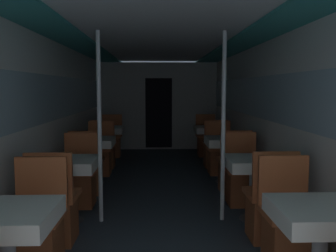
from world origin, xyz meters
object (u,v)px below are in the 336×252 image
Objects in this scene: dining_table_right_1 at (254,167)px; chair_right_far_1 at (242,181)px; chair_right_far_2 at (219,157)px; chair_right_near_2 at (233,172)px; chair_right_far_0 at (289,233)px; support_pole_right_1 at (223,128)px; chair_left_near_1 at (55,213)px; chair_right_far_3 at (206,143)px; dining_table_left_0 at (7,224)px; chair_right_near_1 at (269,211)px; dining_table_right_0 at (321,221)px; chair_right_near_3 at (215,152)px; chair_left_far_1 at (79,183)px; chair_left_near_3 at (104,152)px; chair_left_far_3 at (111,143)px; dining_table_left_3 at (108,132)px; chair_left_near_2 at (87,173)px; dining_table_right_3 at (210,132)px; support_pole_left_1 at (100,128)px; dining_table_left_2 at (94,145)px; dining_table_left_1 at (68,168)px; chair_left_far_0 at (37,236)px; dining_table_right_2 at (226,144)px; chair_left_far_2 at (100,158)px.

chair_right_far_1 is at bearing 90.00° from dining_table_right_1.
chair_right_near_2 is at bearing 90.00° from chair_right_far_2.
support_pole_right_1 reaches higher than chair_right_far_0.
chair_left_near_1 is 5.00m from chair_right_far_3.
dining_table_left_0 is 2.37m from chair_right_near_1.
chair_right_near_3 is at bearing 90.00° from dining_table_right_0.
chair_left_far_1 is 3.05m from chair_right_near_3.
chair_right_near_1 is 1.01m from support_pole_right_1.
chair_right_far_1 is at bearing -90.00° from chair_right_far_0.
chair_left_far_3 is at bearing 90.00° from chair_left_near_3.
dining_table_left_3 is 2.17m from chair_right_near_3.
chair_left_near_3 and chair_right_far_1 have the same top height.
chair_left_near_3 and chair_right_near_3 have the same top height.
chair_left_near_2 reaches higher than dining_table_left_3.
dining_table_right_1 is (2.06, -3.40, 0.00)m from dining_table_left_3.
dining_table_right_3 is at bearing -126.15° from chair_left_far_1.
dining_table_left_0 is 0.78× the size of chair_right_far_1.
chair_right_far_0 is 1.00× the size of chair_right_far_2.
dining_table_left_3 is at bearing 95.92° from support_pole_left_1.
dining_table_left_3 is 1.00× the size of dining_table_right_3.
support_pole_left_1 is at bearing -146.69° from chair_right_near_2.
dining_table_left_3 is at bearing 112.02° from dining_table_right_0.
chair_right_far_3 is (0.00, 0.58, -0.31)m from dining_table_right_3.
chair_left_near_2 reaches higher than dining_table_right_3.
dining_table_left_2 is (-0.35, 1.70, -0.45)m from support_pole_left_1.
chair_right_near_2 is at bearing -47.81° from dining_table_left_3.
chair_left_near_2 and chair_right_near_3 have the same top height.
support_pole_left_1 is 2.95m from chair_right_far_2.
chair_left_far_1 and chair_right_far_2 have the same top height.
chair_left_near_1 is 2.06m from chair_right_near_1.
dining_table_left_1 is 0.65m from chair_left_near_1.
dining_table_right_1 is 0.78× the size of chair_right_near_1.
dining_table_left_1 is (0.00, 1.12, 0.31)m from chair_left_far_0.
chair_left_far_1 is 1.00× the size of chair_right_far_1.
chair_left_near_1 is 1.28× the size of dining_table_right_2.
chair_left_far_3 is at bearing 95.07° from support_pole_left_1.
chair_right_far_2 is at bearing -121.25° from chair_left_far_0.
dining_table_right_3 is at bearing -90.00° from chair_right_far_0.
support_pole_left_1 is 2.96× the size of dining_table_right_3.
dining_table_left_0 is 3.99m from chair_left_far_2.
dining_table_right_0 is (2.06, -4.53, 0.31)m from chair_left_near_3.
chair_left_near_3 reaches higher than dining_table_left_1.
chair_left_far_3 is at bearing -90.00° from chair_left_far_1.
dining_table_left_0 is at bearing 90.00° from chair_left_far_1.
dining_table_right_3 is at bearing 90.00° from chair_right_near_2.
chair_left_far_0 is 4.54m from dining_table_left_3.
chair_right_far_2 reaches higher than dining_table_left_3.
chair_left_near_1 is at bearing 151.42° from dining_table_right_0.
chair_right_near_3 is at bearing 90.00° from chair_right_near_1.
support_pole_right_1 is at bearing 18.61° from chair_left_near_1.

